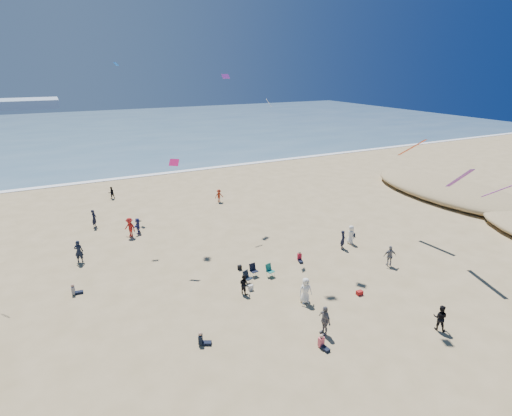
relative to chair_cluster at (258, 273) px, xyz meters
name	(u,v)px	position (x,y,z in m)	size (l,w,h in m)	color
ground	(293,391)	(-3.48, -10.64, -0.50)	(220.00, 220.00, 0.00)	tan
ocean	(92,131)	(-3.48, 84.36, -0.47)	(220.00, 100.00, 0.06)	#476B84
surf_line	(128,177)	(-3.48, 34.36, -0.46)	(220.00, 1.20, 0.08)	white
standing_flyers	(239,258)	(-0.54, 2.23, 0.36)	(32.19, 41.53, 1.91)	slate
seated_group	(260,319)	(-2.46, -5.13, -0.08)	(17.87, 21.54, 0.84)	silver
chair_cluster	(258,273)	(0.00, 0.00, 0.00)	(2.75, 1.52, 1.00)	black
white_tote	(251,288)	(-1.18, -1.21, -0.30)	(0.35, 0.20, 0.40)	silver
black_backpack	(240,268)	(-0.62, 1.92, -0.31)	(0.30, 0.22, 0.38)	black
cooler	(360,293)	(5.39, -5.23, -0.35)	(0.45, 0.30, 0.30)	#A71717
navy_bag	(353,235)	(11.70, 3.00, -0.33)	(0.28, 0.18, 0.34)	black
kites_aloft	(323,79)	(6.87, 2.51, 13.79)	(40.93, 41.91, 29.22)	red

